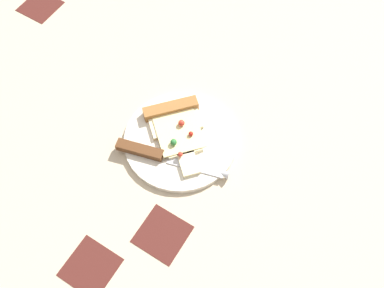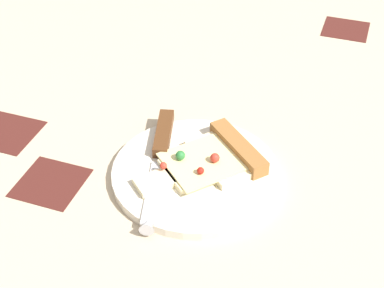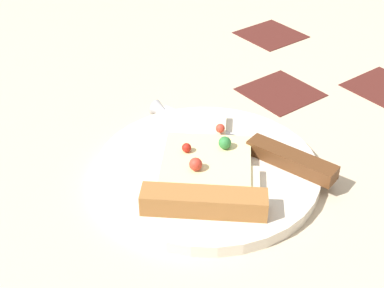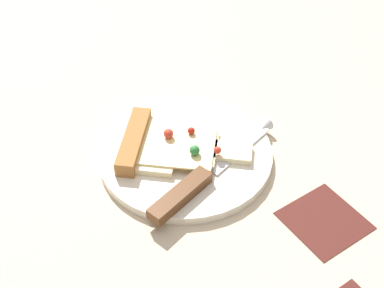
{
  "view_description": "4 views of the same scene",
  "coord_description": "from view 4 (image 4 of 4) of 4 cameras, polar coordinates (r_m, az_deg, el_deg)",
  "views": [
    {
      "loc": [
        -46.75,
        -31.73,
        82.87
      ],
      "look_at": [
        -10.15,
        -9.02,
        4.05
      ],
      "focal_mm": 41.35,
      "sensor_mm": 36.0,
      "label": 1
    },
    {
      "loc": [
        9.96,
        -61.6,
        54.84
      ],
      "look_at": [
        -10.76,
        -2.31,
        3.22
      ],
      "focal_mm": 52.57,
      "sensor_mm": 36.0,
      "label": 2
    },
    {
      "loc": [
        19.97,
        30.41,
        36.55
      ],
      "look_at": [
        -8.34,
        -7.05,
        3.5
      ],
      "focal_mm": 51.03,
      "sensor_mm": 36.0,
      "label": 3
    },
    {
      "loc": [
        -53.13,
        23.34,
        51.53
      ],
      "look_at": [
        -10.24,
        -5.74,
        3.32
      ],
      "focal_mm": 49.32,
      "sensor_mm": 36.0,
      "label": 4
    }
  ],
  "objects": [
    {
      "name": "ground_plane",
      "position": [
        0.79,
        -7.67,
        0.03
      ],
      "size": [
        152.28,
        152.28,
        3.0
      ],
      "color": "#C6B293",
      "rests_on": "ground"
    },
    {
      "name": "plate",
      "position": [
        0.73,
        -0.7,
        -1.11
      ],
      "size": [
        24.02,
        24.02,
        1.33
      ],
      "primitive_type": "cylinder",
      "color": "silver",
      "rests_on": "ground_plane"
    },
    {
      "name": "pizza_slice",
      "position": [
        0.72,
        -2.72,
        -0.09
      ],
      "size": [
        17.42,
        18.16,
        2.68
      ],
      "rotation": [
        0.0,
        0.0,
        2.41
      ],
      "color": "beige",
      "rests_on": "plate"
    },
    {
      "name": "knife",
      "position": [
        0.69,
        1.34,
        -3.47
      ],
      "size": [
        8.25,
        23.72,
        2.45
      ],
      "rotation": [
        0.0,
        0.0,
        3.4
      ],
      "color": "silver",
      "rests_on": "plate"
    }
  ]
}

